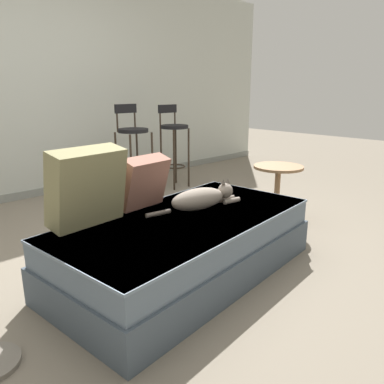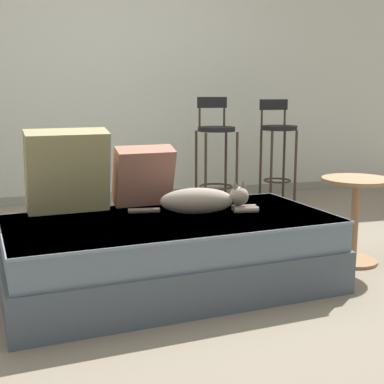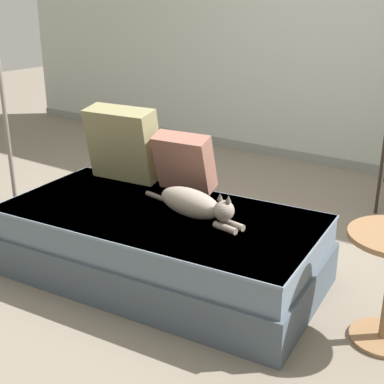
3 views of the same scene
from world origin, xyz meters
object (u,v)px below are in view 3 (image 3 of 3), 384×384
Objects in this scene: throw_pillow_corner at (123,144)px; cat at (194,204)px; couch at (161,244)px; throw_pillow_middle at (184,162)px.

throw_pillow_corner reaches higher than cat.
couch is at bearing -29.85° from throw_pillow_corner.
couch is 2.57× the size of cat.
throw_pillow_corner is at bearing 150.15° from couch.
throw_pillow_corner is 0.65× the size of cat.
throw_pillow_corner is at bearing 160.94° from cat.
throw_pillow_corner reaches higher than couch.
couch is at bearing -165.06° from cat.
throw_pillow_corner is 1.30× the size of throw_pillow_middle.
throw_pillow_middle is at bearing 103.06° from couch.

